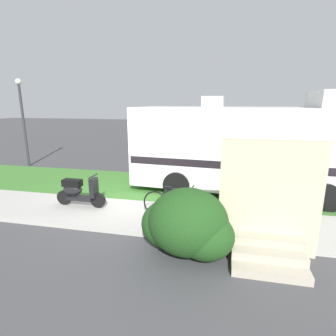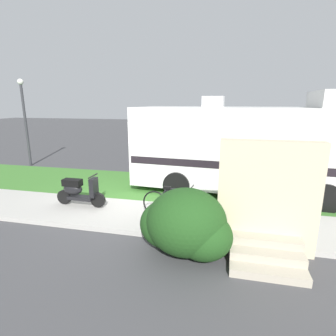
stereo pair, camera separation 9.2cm
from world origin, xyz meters
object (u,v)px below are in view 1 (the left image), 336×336
motorhome_rv (247,147)px  scooter (79,191)px  pickup_truck_near (235,145)px  street_lamp_post (23,114)px  bottle_green (299,219)px  bicycle (175,204)px

motorhome_rv → scooter: motorhome_rv is taller
pickup_truck_near → street_lamp_post: bearing=-165.9°
pickup_truck_near → bottle_green: (1.43, -7.01, -0.77)m
motorhome_rv → bottle_green: bearing=-64.9°
street_lamp_post → bottle_green: bearing=-21.0°
bicycle → street_lamp_post: 9.92m
motorhome_rv → scooter: size_ratio=4.94×
motorhome_rv → bicycle: motorhome_rv is taller
scooter → bicycle: size_ratio=0.87×
pickup_truck_near → bicycle: bearing=-103.3°
bicycle → street_lamp_post: (-8.42, 4.83, 2.05)m
motorhome_rv → bicycle: (-1.98, -2.94, -1.14)m
motorhome_rv → street_lamp_post: (-10.40, 1.89, 0.91)m
motorhome_rv → street_lamp_post: bearing=169.7°
scooter → street_lamp_post: bearing=140.1°
motorhome_rv → bottle_green: (1.20, -2.55, -1.43)m
scooter → bottle_green: size_ratio=6.86×
motorhome_rv → bicycle: bearing=-124.0°
bicycle → motorhome_rv: bearing=56.0°
motorhome_rv → pickup_truck_near: bearing=92.9°
bicycle → bottle_green: 3.21m
scooter → street_lamp_post: 7.40m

